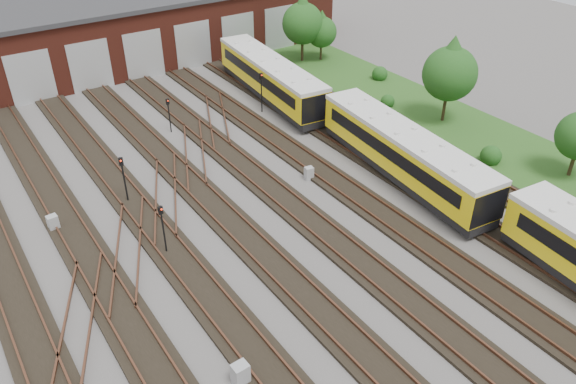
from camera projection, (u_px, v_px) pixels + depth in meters
ground at (357, 300)px, 27.87m from camera, size 120.00×120.00×0.00m
track_network at (347, 293)px, 28.14m from camera, size 30.40×70.00×0.33m
maintenance_shed at (89, 34)px, 53.83m from camera, size 51.00×12.50×6.35m
grass_verge at (460, 129)px, 43.79m from camera, size 8.00×55.00×0.05m
metro_train at (403, 153)px, 36.66m from camera, size 4.22×47.29×3.12m
signal_mast_0 at (163, 224)px, 29.89m from camera, size 0.26×0.25×3.13m
signal_mast_1 at (123, 174)px, 34.09m from camera, size 0.30×0.28×3.21m
signal_mast_2 at (169, 111)px, 42.44m from camera, size 0.23×0.22×2.76m
signal_mast_3 at (261, 88)px, 45.33m from camera, size 0.26×0.25×3.37m
relay_cabinet_1 at (53, 223)px, 32.53m from camera, size 0.63×0.54×0.98m
relay_cabinet_2 at (241, 374)px, 23.39m from camera, size 0.70×0.59×1.13m
relay_cabinet_3 at (309, 173)px, 37.31m from camera, size 0.60×0.52×0.90m
relay_cabinet_4 at (397, 144)px, 40.80m from camera, size 0.63×0.57×0.87m
tree_0 at (322, 28)px, 55.27m from camera, size 3.02×3.02×5.00m
tree_1 at (303, 18)px, 54.44m from camera, size 4.01×4.01×6.65m
tree_2 at (451, 67)px, 42.67m from camera, size 4.20×4.20×6.96m
bush_0 at (491, 153)px, 39.04m from camera, size 1.48×1.48×1.48m
bush_1 at (388, 99)px, 47.18m from camera, size 1.18×1.18×1.18m
bush_2 at (380, 72)px, 52.19m from camera, size 1.45×1.45×1.45m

